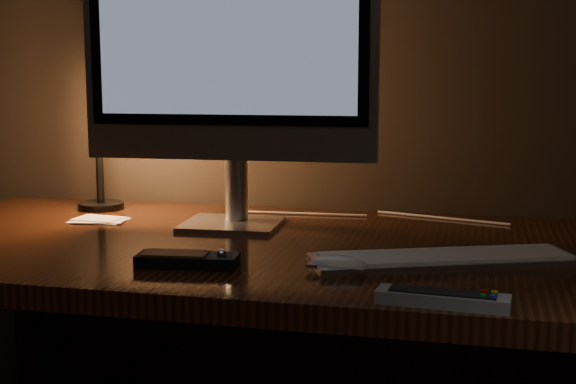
% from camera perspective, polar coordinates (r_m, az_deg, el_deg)
% --- Properties ---
extents(desk, '(1.60, 0.75, 0.75)m').
position_cam_1_polar(desk, '(1.60, 0.75, -7.65)').
color(desk, '#3D1D0D').
rests_on(desk, ground).
extents(monitor, '(0.60, 0.18, 0.63)m').
position_cam_1_polar(monitor, '(1.63, -4.21, 10.50)').
color(monitor, silver).
rests_on(monitor, desk).
extents(keyboard, '(0.46, 0.28, 0.02)m').
position_cam_1_polar(keyboard, '(1.37, 11.07, -4.67)').
color(keyboard, silver).
rests_on(keyboard, desk).
extents(mouse, '(0.10, 0.07, 0.02)m').
position_cam_1_polar(mouse, '(1.29, 3.66, -5.28)').
color(mouse, white).
rests_on(mouse, desk).
extents(media_remote, '(0.17, 0.08, 0.03)m').
position_cam_1_polar(media_remote, '(1.34, -7.16, -4.78)').
color(media_remote, black).
rests_on(media_remote, desk).
extents(tv_remote, '(0.19, 0.06, 0.02)m').
position_cam_1_polar(tv_remote, '(1.13, 10.93, -7.43)').
color(tv_remote, gray).
rests_on(tv_remote, desk).
extents(papers, '(0.12, 0.08, 0.01)m').
position_cam_1_polar(papers, '(1.76, -13.31, -1.94)').
color(papers, white).
rests_on(papers, desk).
extents(desk_lamp, '(0.16, 0.18, 0.35)m').
position_cam_1_polar(desk_lamp, '(1.84, -13.18, 5.95)').
color(desk_lamp, black).
rests_on(desk_lamp, desk).
extents(cable, '(0.61, 0.10, 0.01)m').
position_cam_1_polar(cable, '(1.76, 5.61, -1.75)').
color(cable, white).
rests_on(cable, desk).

